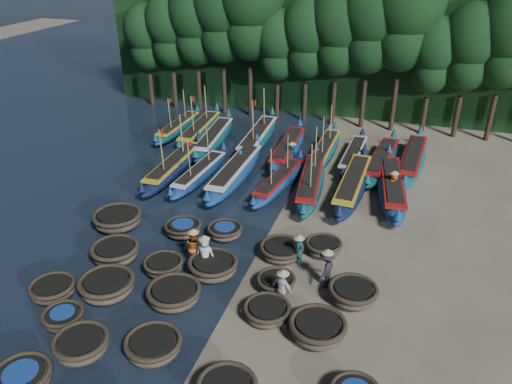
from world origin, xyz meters
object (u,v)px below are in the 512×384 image
(long_boat_5, at_px, (279,182))
(coracle_17, at_px, (213,266))
(coracle_6, at_px, (81,345))
(coracle_16, at_px, (164,265))
(long_boat_6, at_px, (311,183))
(coracle_18, at_px, (276,283))
(long_boat_3, at_px, (200,173))
(long_boat_14, at_px, (324,150))
(coracle_11, at_px, (107,286))
(fisherman_0, at_px, (205,253))
(long_boat_8, at_px, (392,187))
(fisherman_2, at_px, (194,246))
(fisherman_5, at_px, (292,153))
(coracle_21, at_px, (183,228))
(long_boat_9, at_px, (178,127))
(coracle_14, at_px, (318,328))
(fisherman_6, at_px, (393,184))
(long_boat_7, at_px, (353,184))
(coracle_23, at_px, (282,250))
(coracle_15, at_px, (115,252))
(long_boat_10, at_px, (200,130))
(long_boat_15, at_px, (353,156))
(long_boat_13, at_px, (288,149))
(coracle_22, at_px, (225,231))
(long_boat_11, at_px, (214,138))
(long_boat_4, at_px, (235,172))
(coracle_12, at_px, (174,294))
(long_boat_12, at_px, (258,137))
(coracle_5, at_px, (63,317))
(long_boat_16, at_px, (381,161))
(long_boat_2, at_px, (174,167))
(fisherman_1, at_px, (299,249))
(coracle_20, at_px, (117,219))
(coracle_13, at_px, (267,311))
(coracle_19, at_px, (353,293))
(fisherman_3, at_px, (326,268))
(long_boat_17, at_px, (412,160))

(long_boat_5, bearing_deg, coracle_17, -85.46)
(coracle_6, bearing_deg, coracle_16, 84.19)
(long_boat_6, bearing_deg, coracle_18, -93.15)
(long_boat_3, relative_size, long_boat_14, 0.92)
(coracle_11, bearing_deg, long_boat_6, 63.14)
(fisherman_0, bearing_deg, long_boat_8, -129.36)
(fisherman_2, relative_size, fisherman_5, 1.14)
(coracle_21, bearing_deg, long_boat_9, 116.68)
(coracle_14, bearing_deg, fisherman_6, 81.81)
(coracle_14, distance_m, coracle_18, 3.23)
(long_boat_7, distance_m, fisherman_6, 2.27)
(coracle_23, bearing_deg, coracle_16, -149.53)
(coracle_15, xyz_separation_m, coracle_21, (2.01, 3.03, -0.09))
(coracle_18, relative_size, long_boat_10, 0.21)
(long_boat_15, bearing_deg, long_boat_13, -174.23)
(coracle_15, bearing_deg, long_boat_10, 99.56)
(coracle_22, distance_m, long_boat_6, 6.93)
(long_boat_10, relative_size, long_boat_11, 0.99)
(long_boat_4, bearing_deg, coracle_12, -82.41)
(long_boat_11, relative_size, long_boat_12, 0.94)
(coracle_5, height_order, long_boat_16, long_boat_16)
(long_boat_2, relative_size, long_boat_14, 1.06)
(fisherman_1, bearing_deg, coracle_20, -140.45)
(coracle_23, height_order, long_boat_13, long_boat_13)
(long_boat_12, bearing_deg, coracle_6, -92.48)
(coracle_13, relative_size, coracle_19, 0.97)
(long_boat_4, relative_size, fisherman_1, 5.39)
(coracle_21, bearing_deg, long_boat_10, 110.02)
(long_boat_16, height_order, fisherman_3, fisherman_3)
(long_boat_13, relative_size, long_boat_17, 0.97)
(coracle_17, bearing_deg, long_boat_3, 117.08)
(long_boat_8, height_order, fisherman_3, fisherman_3)
(long_boat_5, distance_m, long_boat_13, 4.96)
(coracle_6, bearing_deg, coracle_12, 62.40)
(coracle_11, xyz_separation_m, coracle_12, (2.87, 0.45, -0.06))
(coracle_17, distance_m, long_boat_3, 9.72)
(coracle_12, xyz_separation_m, coracle_19, (7.01, 2.30, 0.01))
(coracle_22, relative_size, long_boat_17, 0.22)
(coracle_12, distance_m, long_boat_2, 12.40)
(coracle_20, xyz_separation_m, fisherman_6, (13.30, 7.70, 0.39))
(long_boat_2, relative_size, long_boat_8, 0.96)
(long_boat_15, bearing_deg, coracle_14, -84.36)
(coracle_5, bearing_deg, fisherman_5, 75.10)
(long_boat_4, height_order, fisherman_1, fisherman_1)
(long_boat_2, height_order, long_boat_5, long_boat_2)
(coracle_5, height_order, long_boat_4, long_boat_4)
(fisherman_6, bearing_deg, coracle_14, -171.35)
(long_boat_9, bearing_deg, fisherman_5, -16.47)
(long_boat_16, distance_m, fisherman_3, 13.12)
(coracle_6, bearing_deg, fisherman_0, 69.69)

